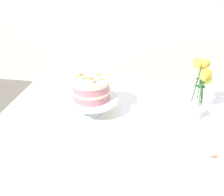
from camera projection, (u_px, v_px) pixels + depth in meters
name	position (u px, v px, depth m)	size (l,w,h in m)	color
dining_table	(125.00, 136.00, 1.44)	(1.40, 1.00, 0.74)	white
linen_napkin	(92.00, 114.00, 1.47)	(0.32, 0.32, 0.00)	white
cake_stand	(92.00, 101.00, 1.43)	(0.29, 0.29, 0.10)	silver
layer_cake	(91.00, 88.00, 1.40)	(0.21, 0.21, 0.12)	#CC7A84
flower_vase	(200.00, 89.00, 1.36)	(0.10, 0.12, 0.34)	silver
loose_petal_0	(214.00, 157.00, 1.16)	(0.04, 0.02, 0.01)	#E56B51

